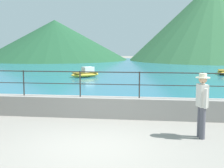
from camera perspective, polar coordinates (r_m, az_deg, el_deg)
name	(u,v)px	position (r m, az deg, el deg)	size (l,w,h in m)	color
ground_plane	(91,147)	(7.79, -3.84, -11.52)	(120.00, 120.00, 0.00)	gray
promenade_wall	(109,107)	(10.75, -0.48, -4.30)	(20.00, 0.56, 0.70)	gray
railing	(109,79)	(10.59, -0.48, 0.90)	(18.44, 0.04, 0.90)	#282623
lake_water	(139,68)	(33.19, 5.01, 2.96)	(64.00, 44.32, 0.06)	#236B89
hill_main	(214,21)	(51.09, 18.13, 10.99)	(25.83, 25.83, 12.27)	#33663D
hill_secondary	(55,40)	(51.51, -10.43, 7.92)	(23.57, 23.57, 6.40)	#1E4C2D
person_walking	(202,102)	(8.62, 16.16, -3.23)	(0.38, 0.56, 1.75)	#4C4C56
boat_1	(86,73)	(23.55, -4.86, 1.93)	(2.32, 2.19, 0.76)	gold
boat_2	(223,72)	(27.13, 19.69, 2.09)	(1.24, 2.41, 0.36)	gold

